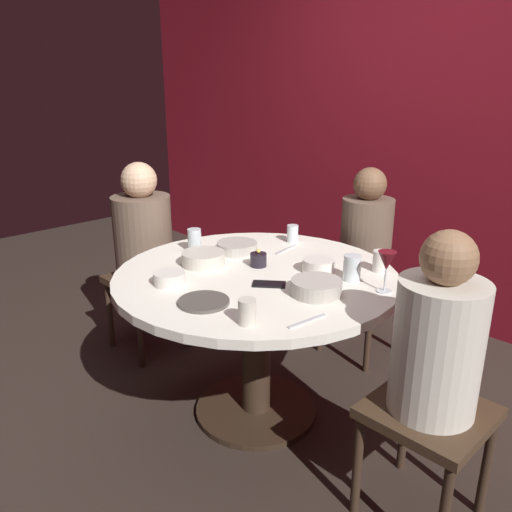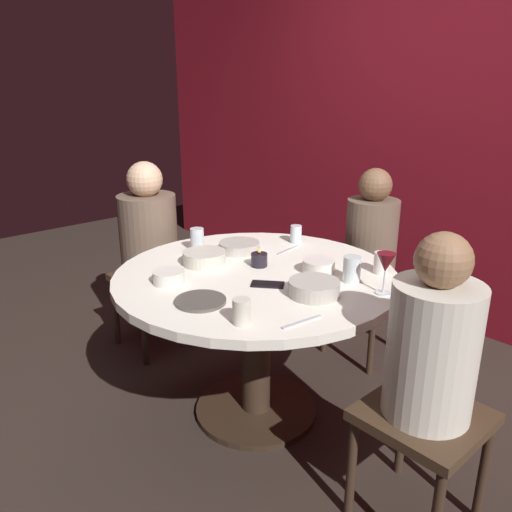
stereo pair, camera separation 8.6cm
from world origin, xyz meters
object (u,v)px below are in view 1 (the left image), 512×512
Objects in this scene: dining_table at (256,305)px; cup_by_right_diner at (293,234)px; wine_glass at (387,263)px; seated_diner_back at (366,242)px; bowl_salad_center at (203,259)px; bowl_rice_portion at (237,247)px; dinner_plate at (204,302)px; cup_by_left_diner at (247,312)px; seated_diner_left at (143,237)px; seated_diner_right at (437,351)px; cup_near_candle at (195,240)px; bowl_serving_large at (169,278)px; bowl_small_white at (318,265)px; cup_center_front at (352,268)px; bowl_sauce_side at (316,287)px; cup_far_edge at (380,261)px; cell_phone at (269,284)px; candle_holder at (258,260)px.

dining_table is 13.72× the size of cup_by_right_diner.
seated_diner_back is at bearing 128.84° from wine_glass.
wine_glass is 0.85m from bowl_salad_center.
bowl_rice_portion is (-0.81, -0.08, -0.10)m from wine_glass.
cup_by_left_diner is (0.25, -0.00, 0.04)m from dinner_plate.
dinner_plate is (1.04, -0.39, 0.04)m from seated_diner_left.
seated_diner_right is 1.33m from cup_near_candle.
bowl_small_white is (0.35, 0.58, 0.00)m from bowl_serving_large.
bowl_sauce_side is at bearing -91.92° from cup_center_front.
bowl_small_white is 0.46m from cup_by_right_diner.
seated_diner_left is at bearing 179.98° from bowl_sauce_side.
seated_diner_left reaches higher than seated_diner_back.
bowl_sauce_side is at bearing -40.60° from cup_by_right_diner.
bowl_serving_large is 0.51m from cup_by_left_diner.
bowl_salad_center is at bearing -140.42° from cup_far_edge.
cup_by_right_diner reaches higher than bowl_sauce_side.
dinner_plate is 0.98× the size of bowl_sauce_side.
bowl_rice_portion is at bearing -174.21° from wine_glass.
dining_table is at bearing 26.40° from cell_phone.
wine_glass is at bearing 22.75° from bowl_salad_center.
dinner_plate is 0.66m from cup_near_candle.
bowl_small_white is 1.53× the size of cup_by_left_diner.
seated_diner_right is (0.88, -0.88, 0.00)m from seated_diner_back.
cup_near_candle is at bearing -0.65° from seated_diner_left.
dining_table is 0.43m from dinner_plate.
cell_phone is 0.37m from cup_center_front.
bowl_small_white is at bearing -17.04° from seated_diner_right.
bowl_sauce_side reaches higher than bowl_serving_large.
bowl_rice_portion is 0.34m from cup_by_right_diner.
bowl_sauce_side is at bearing -0.07° from dining_table.
seated_diner_left is at bearing 159.62° from dinner_plate.
cup_near_candle reaches higher than cell_phone.
cup_by_right_diner is at bearing 146.48° from bowl_small_white.
seated_diner_left is at bearing 154.92° from bowl_serving_large.
bowl_salad_center is 0.25m from bowl_rice_portion.
cell_phone is (0.20, -0.13, -0.03)m from candle_holder.
cup_far_edge reaches higher than bowl_rice_portion.
cup_by_left_diner is at bearing -25.19° from bowl_salad_center.
seated_diner_left is 1.32m from cup_center_front.
dining_table is at bearing -146.90° from cup_center_front.
cup_near_candle is (-0.44, -0.01, 0.22)m from dining_table.
candle_holder is 0.24m from cell_phone.
bowl_small_white is 0.71× the size of bowl_rice_portion.
wine_glass is 0.76m from dinner_plate.
seated_diner_right is 6.42× the size of wine_glass.
wine_glass is at bearing -32.30° from seated_diner_right.
bowl_salad_center is at bearing -27.28° from cup_near_candle.
dining_table is 6.26× the size of bowl_rice_portion.
bowl_rice_portion is (0.66, 0.14, 0.06)m from seated_diner_left.
cell_phone is at bearing -143.32° from wine_glass.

